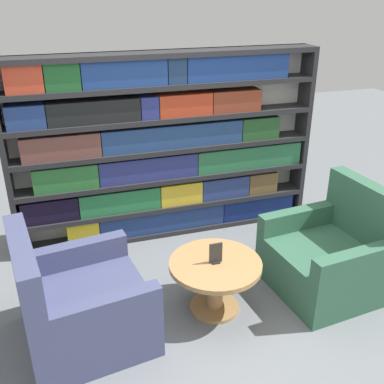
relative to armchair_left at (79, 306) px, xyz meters
name	(u,v)px	position (x,y,z in m)	size (l,w,h in m)	color
ground_plane	(214,313)	(1.06, -0.04, -0.30)	(14.00, 14.00, 0.00)	slate
bookshelf	(164,149)	(1.04, 1.42, 0.64)	(3.12, 0.30, 1.91)	silver
armchair_left	(79,306)	(0.00, 0.00, 0.00)	(1.01, 1.01, 0.93)	#42476B
armchair_right	(331,256)	(2.17, 0.01, 0.00)	(0.98, 0.98, 0.93)	#336047
coffee_table	(215,276)	(1.08, 0.02, 0.02)	(0.75, 0.75, 0.46)	#AD7F4C
table_sign	(216,254)	(1.08, 0.02, 0.23)	(0.11, 0.06, 0.18)	black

